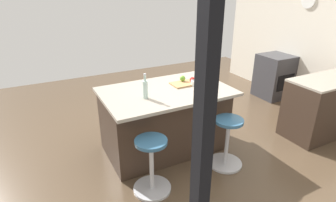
# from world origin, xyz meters

# --- Properties ---
(ground_plane) EXTENTS (7.64, 7.64, 0.00)m
(ground_plane) POSITION_xyz_m (0.00, 0.00, 0.00)
(ground_plane) COLOR brown
(interior_partition_left) EXTENTS (0.15, 4.86, 2.90)m
(interior_partition_left) POSITION_xyz_m (-2.94, -0.00, 1.45)
(interior_partition_left) COLOR silver
(interior_partition_left) RESTS_ON ground_plane
(oven_range) EXTENTS (0.60, 0.61, 0.88)m
(oven_range) POSITION_xyz_m (-2.59, -0.71, 0.44)
(oven_range) COLOR #38383D
(oven_range) RESTS_ON ground_plane
(kitchen_island) EXTENTS (1.69, 1.09, 0.91)m
(kitchen_island) POSITION_xyz_m (0.30, 0.03, 0.46)
(kitchen_island) COLOR #38281E
(kitchen_island) RESTS_ON ground_plane
(stool_by_window) EXTENTS (0.44, 0.44, 0.67)m
(stool_by_window) POSITION_xyz_m (-0.23, 0.75, 0.31)
(stool_by_window) COLOR #B7B7BC
(stool_by_window) RESTS_ON ground_plane
(stool_middle) EXTENTS (0.44, 0.44, 0.67)m
(stool_middle) POSITION_xyz_m (0.82, 0.75, 0.31)
(stool_middle) COLOR #B7B7BC
(stool_middle) RESTS_ON ground_plane
(cutting_board) EXTENTS (0.36, 0.24, 0.02)m
(cutting_board) POSITION_xyz_m (-0.03, -0.01, 0.92)
(cutting_board) COLOR tan
(cutting_board) RESTS_ON kitchen_island
(apple_red) EXTENTS (0.08, 0.08, 0.08)m
(apple_red) POSITION_xyz_m (-0.14, 0.01, 0.97)
(apple_red) COLOR red
(apple_red) RESTS_ON cutting_board
(apple_green) EXTENTS (0.08, 0.08, 0.08)m
(apple_green) POSITION_xyz_m (-0.04, -0.09, 0.97)
(apple_green) COLOR #609E2D
(apple_green) RESTS_ON cutting_board
(water_bottle) EXTENTS (0.06, 0.06, 0.31)m
(water_bottle) POSITION_xyz_m (0.64, 0.20, 1.04)
(water_bottle) COLOR silver
(water_bottle) RESTS_ON kitchen_island
(fruit_bowl) EXTENTS (0.19, 0.19, 0.07)m
(fruit_bowl) POSITION_xyz_m (-0.17, 0.10, 0.95)
(fruit_bowl) COLOR silver
(fruit_bowl) RESTS_ON kitchen_island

